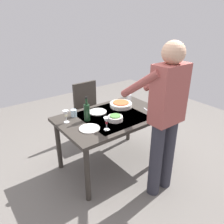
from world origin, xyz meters
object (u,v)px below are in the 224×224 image
wine_glass_left (107,121)px  dinner_plate_far (89,128)px  side_bowl_salad (115,118)px  chair_near (89,108)px  water_cup_near_right (74,113)px  wine_bottle (87,112)px  serving_bowl_pasta (121,104)px  person_server (165,114)px  water_cup_near_left (129,97)px  dinner_plate_near (98,112)px  dining_table (112,122)px  wine_glass_right (66,114)px

wine_glass_left → dinner_plate_far: 0.22m
side_bowl_salad → chair_near: bearing=-101.8°
wine_glass_left → water_cup_near_right: 0.54m
chair_near → wine_bottle: (0.46, 0.73, 0.31)m
water_cup_near_right → serving_bowl_pasta: size_ratio=0.30×
water_cup_near_right → dinner_plate_far: bearing=87.4°
chair_near → wine_bottle: wine_bottle is taller
person_server → water_cup_near_right: size_ratio=18.79×
serving_bowl_pasta → side_bowl_salad: same height
water_cup_near_left → serving_bowl_pasta: size_ratio=0.29×
serving_bowl_pasta → dinner_plate_far: bearing=22.6°
side_bowl_salad → dinner_plate_near: bearing=-84.0°
water_cup_near_left → dinner_plate_far: water_cup_near_left is taller
dining_table → chair_near: chair_near is taller
wine_bottle → water_cup_near_left: bearing=-166.5°
wine_glass_left → dinner_plate_far: bearing=-42.8°
wine_bottle → water_cup_near_right: (0.08, -0.19, -0.07)m
wine_bottle → wine_glass_right: bearing=-24.3°
wine_glass_right → water_cup_near_right: (-0.15, -0.09, -0.06)m
dining_table → wine_glass_right: (0.54, -0.18, 0.19)m
side_bowl_salad → water_cup_near_left: bearing=-144.5°
wine_bottle → dinner_plate_far: (0.09, 0.20, -0.10)m
side_bowl_salad → dinner_plate_far: bearing=-1.0°
side_bowl_salad → dinner_plate_far: (0.36, -0.01, -0.03)m
chair_near → person_server: person_server is taller
wine_bottle → serving_bowl_pasta: wine_bottle is taller
water_cup_near_left → serving_bowl_pasta: 0.28m
person_server → wine_glass_left: bearing=-45.1°
wine_glass_right → water_cup_near_left: wine_glass_right is taller
chair_near → serving_bowl_pasta: 0.70m
dining_table → water_cup_near_left: size_ratio=15.31×
dining_table → serving_bowl_pasta: (-0.27, -0.16, 0.12)m
person_server → wine_glass_right: 1.12m
wine_glass_right → dinner_plate_far: 0.34m
person_server → wine_glass_left: (0.43, -0.43, -0.13)m
wine_glass_right → side_bowl_salad: bearing=147.6°
serving_bowl_pasta → wine_glass_right: bearing=-1.3°
dining_table → wine_glass_left: wine_glass_left is taller
dinner_plate_near → dinner_plate_far: size_ratio=1.00×
wine_glass_left → water_cup_near_right: (0.12, -0.52, -0.06)m
chair_near → side_bowl_salad: (0.20, 0.94, 0.24)m
side_bowl_salad → wine_bottle: bearing=-38.2°
dining_table → side_bowl_salad: size_ratio=7.39×
person_server → wine_bottle: size_ratio=5.71×
dining_table → wine_bottle: (0.31, -0.08, 0.19)m
dining_table → water_cup_near_left: water_cup_near_left is taller
water_cup_near_right → dinner_plate_near: water_cup_near_right is taller
chair_near → dinner_plate_far: bearing=59.4°
wine_glass_left → wine_glass_right: bearing=-58.0°
person_server → water_cup_near_left: (-0.36, -0.96, -0.19)m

